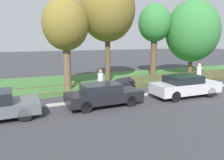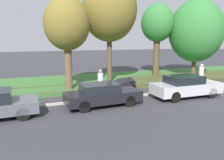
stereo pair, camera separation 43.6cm
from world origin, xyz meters
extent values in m
plane|color=#38383D|center=(0.00, 0.00, 0.00)|extent=(120.00, 120.00, 0.00)
cube|color=#B2ADA3|center=(0.00, 0.10, 0.06)|extent=(43.98, 0.20, 0.12)
cube|color=#3D7033|center=(0.00, 6.30, 0.01)|extent=(43.98, 8.54, 0.01)
cube|color=brown|center=(0.00, 2.06, 0.29)|extent=(43.98, 0.03, 0.05)
cube|color=brown|center=(0.00, 2.06, 0.74)|extent=(43.98, 0.03, 0.05)
cube|color=brown|center=(-5.55, 2.03, 0.51)|extent=(0.06, 0.03, 1.03)
cube|color=brown|center=(-5.41, 2.03, 0.51)|extent=(0.06, 0.03, 1.03)
cube|color=brown|center=(-5.27, 2.03, 0.51)|extent=(0.06, 0.03, 1.03)
cube|color=brown|center=(-5.13, 2.03, 0.51)|extent=(0.06, 0.03, 1.03)
cube|color=brown|center=(-4.99, 2.03, 0.51)|extent=(0.06, 0.03, 1.03)
cube|color=brown|center=(-4.85, 2.03, 0.51)|extent=(0.06, 0.03, 1.03)
cube|color=brown|center=(-4.71, 2.03, 0.51)|extent=(0.06, 0.03, 1.03)
cube|color=brown|center=(-4.57, 2.03, 0.51)|extent=(0.06, 0.03, 1.03)
cube|color=brown|center=(-4.43, 2.03, 0.51)|extent=(0.06, 0.03, 1.03)
cube|color=brown|center=(-4.29, 2.03, 0.51)|extent=(0.06, 0.03, 1.03)
cube|color=brown|center=(-4.15, 2.03, 0.51)|extent=(0.06, 0.03, 1.03)
cube|color=brown|center=(-4.01, 2.03, 0.51)|extent=(0.06, 0.03, 1.03)
cube|color=brown|center=(-3.86, 2.03, 0.51)|extent=(0.06, 0.03, 1.03)
cube|color=brown|center=(-3.72, 2.03, 0.51)|extent=(0.06, 0.03, 1.03)
cube|color=brown|center=(-3.58, 2.03, 0.51)|extent=(0.06, 0.03, 1.03)
cube|color=brown|center=(-3.44, 2.03, 0.51)|extent=(0.06, 0.03, 1.03)
cube|color=brown|center=(-3.30, 2.03, 0.51)|extent=(0.06, 0.03, 1.03)
cube|color=brown|center=(-3.16, 2.03, 0.51)|extent=(0.06, 0.03, 1.03)
cube|color=brown|center=(-3.02, 2.03, 0.51)|extent=(0.06, 0.03, 1.03)
cube|color=brown|center=(-2.88, 2.03, 0.51)|extent=(0.06, 0.03, 1.03)
cube|color=brown|center=(-2.74, 2.03, 0.51)|extent=(0.06, 0.03, 1.03)
cube|color=brown|center=(-2.60, 2.03, 0.51)|extent=(0.06, 0.03, 1.03)
cube|color=brown|center=(-2.46, 2.03, 0.51)|extent=(0.06, 0.03, 1.03)
cube|color=brown|center=(-2.32, 2.03, 0.51)|extent=(0.06, 0.03, 1.03)
cube|color=brown|center=(-2.18, 2.03, 0.51)|extent=(0.06, 0.03, 1.03)
cube|color=brown|center=(-2.04, 2.03, 0.51)|extent=(0.06, 0.03, 1.03)
cube|color=brown|center=(-1.90, 2.03, 0.51)|extent=(0.06, 0.03, 1.03)
cube|color=brown|center=(-1.76, 2.03, 0.51)|extent=(0.06, 0.03, 1.03)
cube|color=brown|center=(-1.62, 2.03, 0.51)|extent=(0.06, 0.03, 1.03)
cube|color=brown|center=(-1.48, 2.03, 0.51)|extent=(0.06, 0.03, 1.03)
cube|color=brown|center=(-1.34, 2.03, 0.51)|extent=(0.06, 0.03, 1.03)
cube|color=brown|center=(-1.19, 2.03, 0.51)|extent=(0.06, 0.03, 1.03)
cube|color=brown|center=(-1.05, 2.03, 0.51)|extent=(0.06, 0.03, 1.03)
cube|color=brown|center=(-0.91, 2.03, 0.51)|extent=(0.06, 0.03, 1.03)
cube|color=brown|center=(-0.77, 2.03, 0.51)|extent=(0.06, 0.03, 1.03)
cube|color=brown|center=(-0.63, 2.03, 0.51)|extent=(0.06, 0.03, 1.03)
cube|color=brown|center=(-0.49, 2.03, 0.51)|extent=(0.06, 0.03, 1.03)
cube|color=brown|center=(-0.35, 2.03, 0.51)|extent=(0.06, 0.03, 1.03)
cube|color=brown|center=(-0.21, 2.03, 0.51)|extent=(0.06, 0.03, 1.03)
cube|color=brown|center=(-0.07, 2.03, 0.51)|extent=(0.06, 0.03, 1.03)
cube|color=brown|center=(0.07, 2.03, 0.51)|extent=(0.06, 0.03, 1.03)
cube|color=brown|center=(0.21, 2.03, 0.51)|extent=(0.06, 0.03, 1.03)
cube|color=brown|center=(0.35, 2.03, 0.51)|extent=(0.06, 0.03, 1.03)
cube|color=brown|center=(0.49, 2.03, 0.51)|extent=(0.06, 0.03, 1.03)
cube|color=brown|center=(0.63, 2.03, 0.51)|extent=(0.06, 0.03, 1.03)
cube|color=brown|center=(0.77, 2.03, 0.51)|extent=(0.06, 0.03, 1.03)
cube|color=brown|center=(0.91, 2.03, 0.51)|extent=(0.06, 0.03, 1.03)
cube|color=brown|center=(1.05, 2.03, 0.51)|extent=(0.06, 0.03, 1.03)
cube|color=brown|center=(1.19, 2.03, 0.51)|extent=(0.06, 0.03, 1.03)
cube|color=brown|center=(1.34, 2.03, 0.51)|extent=(0.06, 0.03, 1.03)
cube|color=brown|center=(1.48, 2.03, 0.51)|extent=(0.06, 0.03, 1.03)
cube|color=brown|center=(1.62, 2.03, 0.51)|extent=(0.06, 0.03, 1.03)
cube|color=brown|center=(1.76, 2.03, 0.51)|extent=(0.06, 0.03, 1.03)
cube|color=brown|center=(1.90, 2.03, 0.51)|extent=(0.06, 0.03, 1.03)
cube|color=brown|center=(2.04, 2.03, 0.51)|extent=(0.06, 0.03, 1.03)
cube|color=brown|center=(2.18, 2.03, 0.51)|extent=(0.06, 0.03, 1.03)
cube|color=brown|center=(2.32, 2.03, 0.51)|extent=(0.06, 0.03, 1.03)
cube|color=brown|center=(2.46, 2.03, 0.51)|extent=(0.06, 0.03, 1.03)
cube|color=brown|center=(2.60, 2.03, 0.51)|extent=(0.06, 0.03, 1.03)
cube|color=brown|center=(2.74, 2.03, 0.51)|extent=(0.06, 0.03, 1.03)
cube|color=brown|center=(2.88, 2.03, 0.51)|extent=(0.06, 0.03, 1.03)
cube|color=brown|center=(3.02, 2.03, 0.51)|extent=(0.06, 0.03, 1.03)
cube|color=brown|center=(3.16, 2.03, 0.51)|extent=(0.06, 0.03, 1.03)
cube|color=brown|center=(3.30, 2.03, 0.51)|extent=(0.06, 0.03, 1.03)
cube|color=brown|center=(3.44, 2.03, 0.51)|extent=(0.06, 0.03, 1.03)
cube|color=brown|center=(3.58, 2.03, 0.51)|extent=(0.06, 0.03, 1.03)
cube|color=brown|center=(3.72, 2.03, 0.51)|extent=(0.06, 0.03, 1.03)
cube|color=brown|center=(3.86, 2.03, 0.51)|extent=(0.06, 0.03, 1.03)
cylinder|color=black|center=(-12.95, -0.23, 0.32)|extent=(0.64, 0.15, 0.64)
cylinder|color=black|center=(-12.91, -1.86, 0.32)|extent=(0.64, 0.15, 0.64)
cube|color=black|center=(-8.71, -1.03, 0.55)|extent=(4.30, 1.76, 0.56)
cube|color=black|center=(-8.92, -1.04, 1.06)|extent=(2.09, 1.53, 0.47)
cylinder|color=black|center=(-7.41, -0.25, 0.31)|extent=(0.63, 0.16, 0.63)
cylinder|color=black|center=(-7.36, -1.73, 0.31)|extent=(0.63, 0.16, 0.63)
cylinder|color=black|center=(-10.05, -0.33, 0.31)|extent=(0.63, 0.16, 0.63)
cylinder|color=black|center=(-10.00, -1.82, 0.31)|extent=(0.63, 0.16, 0.63)
cube|color=#BCBCC1|center=(-3.09, -1.24, 0.62)|extent=(4.56, 1.80, 0.67)
cube|color=black|center=(-3.32, -1.24, 1.19)|extent=(2.20, 1.59, 0.47)
cylinder|color=black|center=(-1.68, -0.47, 0.34)|extent=(0.67, 0.15, 0.67)
cylinder|color=black|center=(-1.70, -2.06, 0.34)|extent=(0.67, 0.15, 0.67)
cylinder|color=black|center=(-4.49, -0.42, 0.34)|extent=(0.67, 0.15, 0.67)
cylinder|color=black|center=(-4.51, -2.02, 0.34)|extent=(0.67, 0.15, 0.67)
cylinder|color=black|center=(-5.62, 1.38, 0.27)|extent=(0.54, 0.14, 0.53)
cylinder|color=black|center=(-7.12, 1.28, 0.27)|extent=(0.54, 0.14, 0.53)
ellipsoid|color=black|center=(-6.37, 1.33, 0.64)|extent=(2.01, 0.76, 0.87)
ellipsoid|color=black|center=(-5.90, 1.36, 0.87)|extent=(0.51, 0.81, 0.40)
cylinder|color=brown|center=(-9.70, 3.96, 1.87)|extent=(0.54, 0.54, 3.75)
ellipsoid|color=olive|center=(-9.70, 3.96, 4.80)|extent=(3.32, 3.32, 3.82)
cylinder|color=brown|center=(-5.88, 5.38, 2.34)|extent=(0.43, 0.43, 4.68)
ellipsoid|color=olive|center=(-5.88, 5.38, 6.13)|extent=(4.60, 4.60, 5.29)
cylinder|color=brown|center=(-0.29, 6.71, 2.14)|extent=(0.64, 0.64, 4.28)
ellipsoid|color=#337A38|center=(-0.29, 6.71, 5.30)|extent=(3.24, 3.24, 3.72)
cylinder|color=brown|center=(3.46, 5.49, 1.41)|extent=(0.41, 0.41, 2.82)
ellipsoid|color=#337A38|center=(3.46, 5.49, 4.51)|extent=(5.36, 5.36, 6.16)
cylinder|color=#2D3351|center=(0.22, 0.97, 0.44)|extent=(0.16, 0.16, 0.87)
cylinder|color=#2D3351|center=(0.36, 1.18, 0.44)|extent=(0.16, 0.16, 0.87)
cylinder|color=silver|center=(0.29, 1.07, 1.22)|extent=(0.51, 0.51, 0.69)
sphere|color=tan|center=(0.29, 1.07, 1.68)|extent=(0.24, 0.24, 0.24)
cylinder|color=#2D3351|center=(-8.08, 0.95, 0.44)|extent=(0.16, 0.16, 0.88)
cylinder|color=#2D3351|center=(-8.33, 0.88, 0.44)|extent=(0.16, 0.16, 0.88)
cylinder|color=silver|center=(-8.21, 0.92, 1.23)|extent=(0.45, 0.45, 0.70)
sphere|color=#A37556|center=(-8.21, 0.92, 1.69)|extent=(0.24, 0.24, 0.24)
camera|label=1|loc=(-13.01, -12.11, 3.71)|focal=35.00mm
camera|label=2|loc=(-12.60, -12.28, 3.71)|focal=35.00mm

